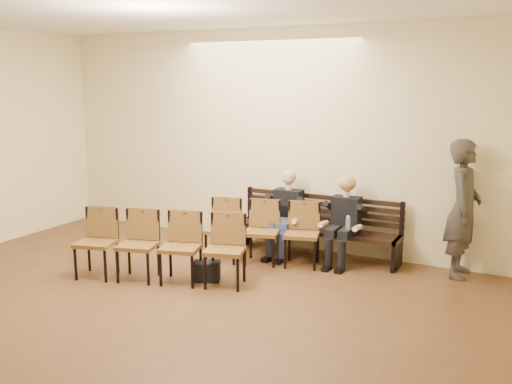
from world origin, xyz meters
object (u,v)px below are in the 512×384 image
at_px(chair_row_back, 159,247).
at_px(seated_woman, 344,224).
at_px(seated_man, 286,214).
at_px(chair_row_front, 262,232).
at_px(bag, 207,271).
at_px(bench, 316,242).
at_px(laptop, 282,222).
at_px(water_bottle, 348,231).
at_px(passerby, 464,199).

bearing_deg(chair_row_back, seated_woman, 27.46).
height_order(seated_man, chair_row_front, seated_man).
bearing_deg(seated_woman, bag, -131.56).
bearing_deg(bench, laptop, -146.62).
distance_m(water_bottle, chair_row_back, 2.68).
bearing_deg(chair_row_front, seated_man, 60.83).
bearing_deg(passerby, seated_man, 93.59).
height_order(bench, passerby, passerby).
xyz_separation_m(seated_man, water_bottle, (1.08, -0.20, -0.09)).
xyz_separation_m(seated_man, chair_row_front, (-0.14, -0.54, -0.18)).
height_order(laptop, water_bottle, laptop).
distance_m(laptop, water_bottle, 1.06).
bearing_deg(bag, seated_woman, 48.44).
bearing_deg(seated_man, bench, 14.63).
bearing_deg(seated_woman, chair_row_front, -153.22).
relative_size(water_bottle, passerby, 0.10).
bearing_deg(chair_row_back, passerby, 13.99).
distance_m(water_bottle, passerby, 1.64).
relative_size(bench, seated_man, 2.01).
bearing_deg(seated_woman, seated_man, 180.00).
relative_size(seated_woman, water_bottle, 5.60).
bearing_deg(passerby, laptop, 97.43).
relative_size(seated_woman, bag, 3.33).
distance_m(bench, bag, 1.93).
bearing_deg(water_bottle, bench, 152.21).
distance_m(seated_man, water_bottle, 1.10).
xyz_separation_m(seated_woman, laptop, (-0.93, -0.17, -0.04)).
distance_m(seated_woman, bag, 2.16).
bearing_deg(chair_row_back, laptop, 42.47).
height_order(bench, seated_woman, seated_woman).
xyz_separation_m(seated_man, chair_row_back, (-1.02, -1.88, -0.17)).
bearing_deg(passerby, water_bottle, 104.57).
height_order(bench, seated_man, seated_man).
relative_size(bench, chair_row_back, 1.11).
distance_m(laptop, bag, 1.54).
bearing_deg(bench, water_bottle, -27.79).
height_order(bag, chair_row_back, chair_row_back).
xyz_separation_m(seated_woman, chair_row_front, (-1.08, -0.54, -0.13)).
bearing_deg(water_bottle, bag, -138.11).
xyz_separation_m(seated_woman, passerby, (1.63, 0.22, 0.50)).
distance_m(seated_woman, chair_row_back, 2.72).
height_order(laptop, chair_row_back, chair_row_back).
xyz_separation_m(seated_man, seated_woman, (0.94, 0.00, -0.05)).
bearing_deg(chair_row_back, bag, 12.13).
bearing_deg(seated_man, passerby, 4.90).
xyz_separation_m(seated_man, laptop, (0.02, -0.17, -0.08)).
bearing_deg(laptop, chair_row_front, -106.60).
bearing_deg(chair_row_front, water_bottle, 0.62).
xyz_separation_m(bag, passerby, (3.02, 1.80, 0.97)).
height_order(laptop, chair_row_front, chair_row_front).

